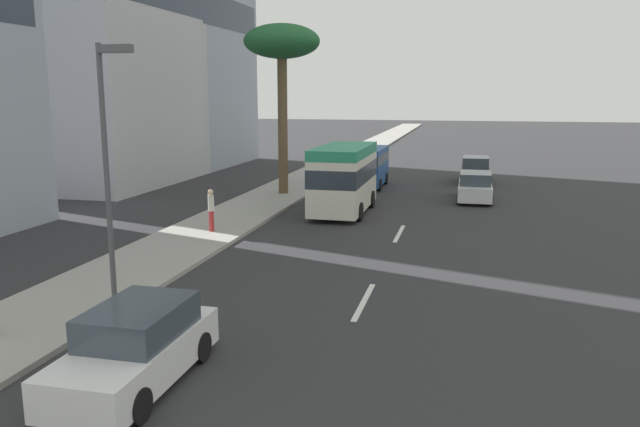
% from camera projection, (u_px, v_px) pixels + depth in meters
% --- Properties ---
extents(ground_plane, '(198.00, 198.00, 0.00)m').
position_uv_depth(ground_plane, '(419.00, 196.00, 34.87)').
color(ground_plane, '#2D2D30').
extents(sidewalk_right, '(162.00, 3.51, 0.15)m').
position_uv_depth(sidewalk_right, '(286.00, 190.00, 36.62)').
color(sidewalk_right, '#9E9B93').
rests_on(sidewalk_right, ground_plane).
extents(lane_stripe_mid, '(3.20, 0.16, 0.01)m').
position_uv_depth(lane_stripe_mid, '(364.00, 301.00, 17.22)').
color(lane_stripe_mid, silver).
rests_on(lane_stripe_mid, ground_plane).
extents(lane_stripe_far, '(3.20, 0.16, 0.01)m').
position_uv_depth(lane_stripe_far, '(399.00, 233.00, 25.54)').
color(lane_stripe_far, silver).
rests_on(lane_stripe_far, ground_plane).
extents(van_lead, '(4.76, 2.17, 2.38)m').
position_uv_depth(van_lead, '(367.00, 165.00, 38.04)').
color(van_lead, '#1E478C').
rests_on(van_lead, ground_plane).
extents(minibus_second, '(6.03, 2.38, 3.20)m').
position_uv_depth(minibus_second, '(344.00, 177.00, 29.68)').
color(minibus_second, silver).
rests_on(minibus_second, ground_plane).
extents(car_third, '(4.36, 1.80, 1.53)m').
position_uv_depth(car_third, '(475.00, 187.00, 33.28)').
color(car_third, silver).
rests_on(car_third, ground_plane).
extents(car_fourth, '(4.33, 1.81, 1.68)m').
position_uv_depth(car_fourth, '(475.00, 170.00, 39.88)').
color(car_fourth, black).
rests_on(car_fourth, ground_plane).
extents(car_fifth, '(4.22, 1.80, 1.57)m').
position_uv_depth(car_fifth, '(136.00, 348.00, 12.24)').
color(car_fifth, white).
rests_on(car_fifth, ground_plane).
extents(pedestrian_near_lamp, '(0.39, 0.35, 1.71)m').
position_uv_depth(pedestrian_near_lamp, '(211.00, 208.00, 25.18)').
color(pedestrian_near_lamp, red).
rests_on(pedestrian_near_lamp, sidewalk_right).
extents(palm_tree, '(4.10, 4.10, 9.15)m').
position_uv_depth(palm_tree, '(282.00, 47.00, 33.51)').
color(palm_tree, brown).
rests_on(palm_tree, sidewalk_right).
extents(street_lamp, '(0.24, 0.97, 6.72)m').
position_uv_depth(street_lamp, '(109.00, 147.00, 15.83)').
color(street_lamp, '#4C4C51').
rests_on(street_lamp, sidewalk_right).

